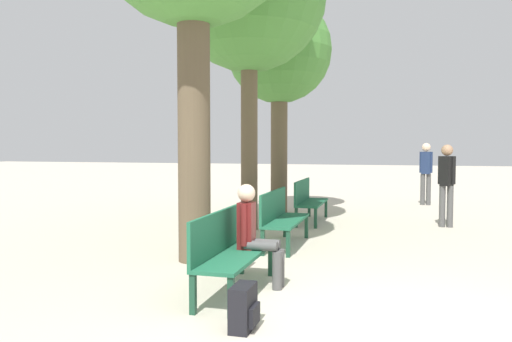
# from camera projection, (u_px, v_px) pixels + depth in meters

# --- Properties ---
(ground_plane) EXTENTS (80.00, 80.00, 0.00)m
(ground_plane) POSITION_uv_depth(u_px,v_px,m) (371.00, 329.00, 4.53)
(ground_plane) COLOR beige
(bench_row_0) EXTENTS (0.49, 1.72, 0.92)m
(bench_row_0) POSITION_uv_depth(u_px,v_px,m) (228.00, 246.00, 5.67)
(bench_row_0) COLOR #1E6042
(bench_row_0) RESTS_ON ground_plane
(bench_row_1) EXTENTS (0.49, 1.72, 0.92)m
(bench_row_1) POSITION_uv_depth(u_px,v_px,m) (281.00, 215.00, 8.29)
(bench_row_1) COLOR #1E6042
(bench_row_1) RESTS_ON ground_plane
(bench_row_2) EXTENTS (0.49, 1.72, 0.92)m
(bench_row_2) POSITION_uv_depth(u_px,v_px,m) (308.00, 198.00, 10.92)
(bench_row_2) COLOR #1E6042
(bench_row_2) RESTS_ON ground_plane
(tree_row_2) EXTENTS (2.60, 2.60, 5.33)m
(tree_row_2) POSITION_uv_depth(u_px,v_px,m) (279.00, 54.00, 12.37)
(tree_row_2) COLOR brown
(tree_row_2) RESTS_ON ground_plane
(person_seated) EXTENTS (0.55, 0.31, 1.22)m
(person_seated) POSITION_uv_depth(u_px,v_px,m) (255.00, 232.00, 5.89)
(person_seated) COLOR #4C4C4C
(person_seated) RESTS_ON ground_plane
(backpack) EXTENTS (0.22, 0.36, 0.41)m
(backpack) POSITION_uv_depth(u_px,v_px,m) (244.00, 308.00, 4.51)
(backpack) COLOR black
(backpack) RESTS_ON ground_plane
(pedestrian_near) EXTENTS (0.34, 0.30, 1.70)m
(pedestrian_near) POSITION_uv_depth(u_px,v_px,m) (447.00, 180.00, 10.19)
(pedestrian_near) COLOR #4C4C4C
(pedestrian_near) RESTS_ON ground_plane
(pedestrian_mid) EXTENTS (0.35, 0.24, 1.75)m
(pedestrian_mid) POSITION_uv_depth(u_px,v_px,m) (426.00, 170.00, 14.02)
(pedestrian_mid) COLOR #4C4C4C
(pedestrian_mid) RESTS_ON ground_plane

